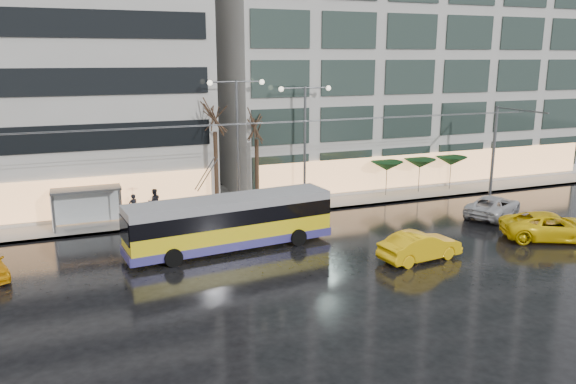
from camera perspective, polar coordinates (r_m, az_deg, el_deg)
ground at (r=29.30m, az=-2.74°, el=-7.78°), size 140.00×140.00×0.00m
sidewalk at (r=42.62m, az=-6.22°, el=-0.90°), size 80.00×10.00×0.15m
kerb at (r=38.03m, az=-4.25°, el=-2.63°), size 80.00×0.10×0.15m
building_right at (r=52.76m, az=10.66°, el=15.50°), size 32.00×14.00×25.00m
trolleybus at (r=31.86m, az=-5.86°, el=-3.25°), size 11.94×4.94×5.45m
catenary at (r=35.75m, az=-5.37°, el=3.19°), size 42.24×5.12×7.00m
bus_shelter at (r=37.60m, az=-20.36°, el=-0.67°), size 4.20×1.60×2.51m
street_lamp_near at (r=38.49m, az=-5.18°, el=6.54°), size 3.96×0.36×9.03m
street_lamp_far at (r=40.19m, az=1.73°, el=6.49°), size 3.96×0.36×8.53m
tree_a at (r=38.18m, az=-7.48°, el=8.08°), size 3.20×3.20×8.40m
tree_b at (r=39.26m, az=-3.24°, el=7.32°), size 3.20×3.20×7.70m
parasol_a at (r=44.05m, az=10.02°, el=2.61°), size 2.50×2.50×2.65m
parasol_b at (r=45.67m, az=13.24°, el=2.84°), size 2.50×2.50×2.65m
parasol_c at (r=47.41m, az=16.24°, el=3.05°), size 2.50×2.50×2.65m
taxi_b at (r=31.05m, az=13.28°, el=-5.37°), size 4.86×2.21×1.55m
taxi_c at (r=37.01m, az=25.23°, el=-3.20°), size 6.39×4.91×1.61m
sedan_silver at (r=40.86m, az=20.12°, el=-1.34°), size 5.79×4.69×1.47m
pedestrian_a at (r=38.30m, az=-15.49°, el=-0.64°), size 1.27×1.28×2.19m
pedestrian_b at (r=39.26m, az=-13.41°, el=-0.97°), size 0.89×0.70×1.81m
pedestrian_c at (r=38.89m, az=-19.70°, el=-1.23°), size 1.24×1.07×2.11m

